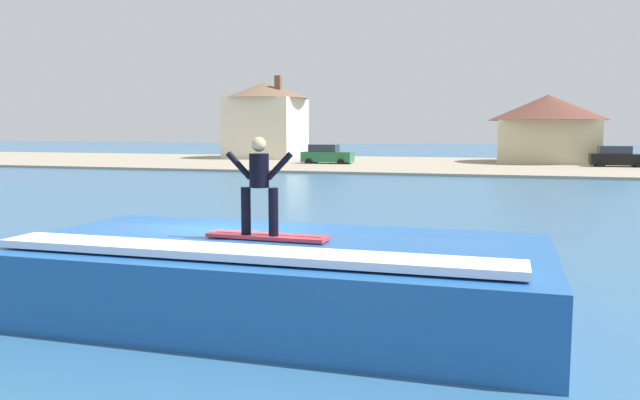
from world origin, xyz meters
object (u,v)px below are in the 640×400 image
(surfboard, at_px, (267,236))
(house_with_chimney, at_px, (266,118))
(wave_crest, at_px, (277,276))
(house_gabled_white, at_px, (547,125))
(surfer, at_px, (259,181))
(car_far_shore, at_px, (618,157))
(car_near_shore, at_px, (327,155))

(surfboard, bearing_deg, house_with_chimney, 111.46)
(wave_crest, relative_size, house_gabled_white, 0.87)
(surfer, bearing_deg, car_far_shore, 75.00)
(car_near_shore, xyz_separation_m, house_with_chimney, (-9.08, 8.58, 3.43))
(surfboard, distance_m, car_near_shore, 45.52)
(surfboard, distance_m, house_gabled_white, 51.80)
(house_gabled_white, bearing_deg, car_near_shore, -158.81)
(car_near_shore, distance_m, house_with_chimney, 12.95)
(surfer, relative_size, car_far_shore, 0.37)
(surfboard, relative_size, house_gabled_white, 0.20)
(surfboard, bearing_deg, car_near_shore, 104.75)
(wave_crest, height_order, house_gabled_white, house_gabled_white)
(surfer, height_order, house_gabled_white, house_gabled_white)
(wave_crest, distance_m, house_gabled_white, 51.38)
(house_with_chimney, height_order, house_gabled_white, house_with_chimney)
(car_near_shore, xyz_separation_m, house_gabled_white, (18.70, 7.25, 2.67))
(wave_crest, bearing_deg, surfer, -99.53)
(surfer, relative_size, house_gabled_white, 0.15)
(surfboard, bearing_deg, surfer, -142.44)
(surfer, relative_size, house_with_chimney, 0.18)
(house_with_chimney, bearing_deg, wave_crest, -68.37)
(surfboard, relative_size, surfer, 1.29)
(car_near_shore, distance_m, house_gabled_white, 20.23)
(surfer, bearing_deg, wave_crest, 80.47)
(surfer, bearing_deg, car_near_shore, 104.61)
(house_with_chimney, bearing_deg, surfboard, -68.54)
(car_far_shore, height_order, house_gabled_white, house_gabled_white)
(wave_crest, relative_size, car_far_shore, 2.10)
(wave_crest, height_order, car_near_shore, car_near_shore)
(surfboard, xyz_separation_m, car_far_shore, (12.29, 46.15, -0.49))
(car_far_shore, height_order, house_with_chimney, house_with_chimney)
(car_near_shore, relative_size, house_gabled_white, 0.43)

